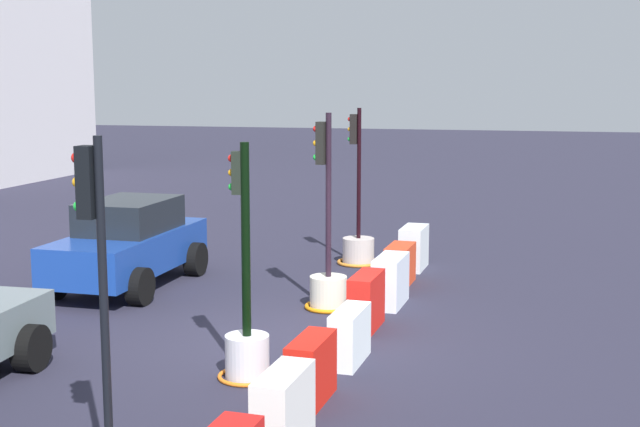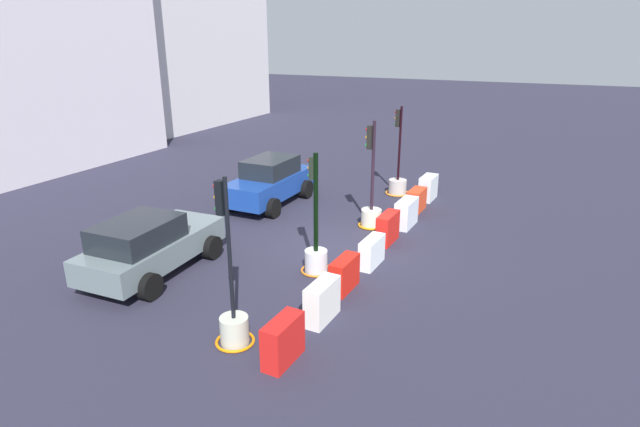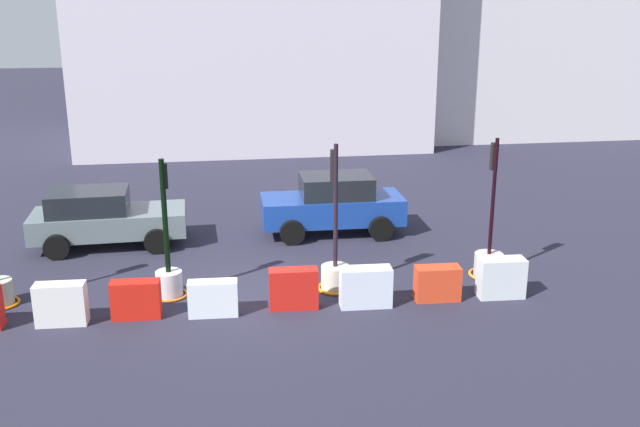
{
  "view_description": "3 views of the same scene",
  "coord_description": "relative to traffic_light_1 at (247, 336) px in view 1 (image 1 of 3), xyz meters",
  "views": [
    {
      "loc": [
        -12.35,
        -3.49,
        3.93
      ],
      "look_at": [
        1.52,
        0.1,
        1.74
      ],
      "focal_mm": 48.43,
      "sensor_mm": 36.0,
      "label": 1
    },
    {
      "loc": [
        -12.75,
        -4.96,
        5.86
      ],
      "look_at": [
        -1.77,
        0.16,
        1.6
      ],
      "focal_mm": 28.54,
      "sensor_mm": 36.0,
      "label": 2
    },
    {
      "loc": [
        -0.72,
        -14.94,
        6.41
      ],
      "look_at": [
        1.68,
        0.79,
        1.62
      ],
      "focal_mm": 39.84,
      "sensor_mm": 36.0,
      "label": 3
    }
  ],
  "objects": [
    {
      "name": "traffic_light_3",
      "position": [
        7.57,
        0.09,
        -0.11
      ],
      "size": [
        0.93,
        0.93,
        3.39
      ],
      "color": "#B8ACA7",
      "rests_on": "ground_plane"
    },
    {
      "name": "ground_plane",
      "position": [
        1.84,
        -0.24,
        -0.58
      ],
      "size": [
        120.0,
        120.0,
        0.0
      ],
      "primitive_type": "plane",
      "color": "#262536"
    },
    {
      "name": "construction_barrier_2",
      "position": [
        -0.63,
        -1.06,
        -0.17
      ],
      "size": [
        1.03,
        0.42,
        0.82
      ],
      "color": "red",
      "rests_on": "ground_plane"
    },
    {
      "name": "construction_barrier_5",
      "position": [
        4.26,
        -1.2,
        -0.13
      ],
      "size": [
        1.14,
        0.51,
        0.88
      ],
      "color": "silver",
      "rests_on": "ground_plane"
    },
    {
      "name": "traffic_light_2",
      "position": [
        3.76,
        -0.18,
        -0.01
      ],
      "size": [
        0.84,
        0.84,
        3.42
      ],
      "color": "beige",
      "rests_on": "ground_plane"
    },
    {
      "name": "traffic_light_1",
      "position": [
        0.0,
        0.0,
        0.0
      ],
      "size": [
        0.81,
        0.81,
        3.17
      ],
      "color": "silver",
      "rests_on": "ground_plane"
    },
    {
      "name": "car_blue_estate",
      "position": [
        4.42,
        3.96,
        0.27
      ],
      "size": [
        4.02,
        2.04,
        1.69
      ],
      "color": "navy",
      "rests_on": "ground_plane"
    },
    {
      "name": "construction_barrier_4",
      "position": [
        2.7,
        -1.08,
        -0.13
      ],
      "size": [
        1.07,
        0.42,
        0.9
      ],
      "color": "red",
      "rests_on": "ground_plane"
    },
    {
      "name": "construction_barrier_7",
      "position": [
        7.37,
        -1.16,
        -0.12
      ],
      "size": [
        1.05,
        0.51,
        0.91
      ],
      "color": "silver",
      "rests_on": "ground_plane"
    },
    {
      "name": "construction_barrier_6",
      "position": [
        5.91,
        -1.1,
        -0.19
      ],
      "size": [
        1.02,
        0.49,
        0.77
      ],
      "color": "red",
      "rests_on": "ground_plane"
    },
    {
      "name": "construction_barrier_1",
      "position": [
        -2.11,
        -1.16,
        -0.13
      ],
      "size": [
        1.04,
        0.44,
        0.89
      ],
      "color": "silver",
      "rests_on": "ground_plane"
    },
    {
      "name": "construction_barrier_3",
      "position": [
        0.97,
        -1.19,
        -0.19
      ],
      "size": [
        1.05,
        0.41,
        0.77
      ],
      "color": "white",
      "rests_on": "ground_plane"
    }
  ]
}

